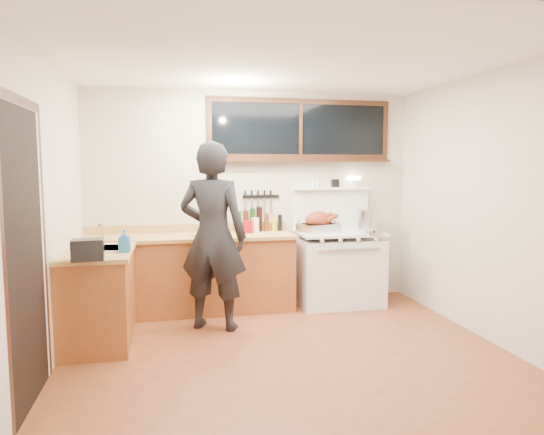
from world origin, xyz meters
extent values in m
cube|color=brown|center=(0.00, 0.00, -0.01)|extent=(4.00, 3.50, 0.02)
cube|color=beige|center=(0.00, 1.77, 1.30)|extent=(4.00, 0.05, 2.60)
cube|color=beige|center=(0.00, -1.77, 1.30)|extent=(4.00, 0.05, 2.60)
cube|color=beige|center=(-2.02, 0.00, 1.30)|extent=(0.05, 3.50, 2.60)
cube|color=beige|center=(2.02, 0.00, 1.30)|extent=(0.05, 3.50, 2.60)
cube|color=white|center=(0.00, 0.00, 2.62)|extent=(4.00, 3.50, 0.05)
cube|color=brown|center=(-0.80, 1.45, 0.43)|extent=(2.40, 0.60, 0.86)
cube|color=tan|center=(-0.80, 1.44, 0.88)|extent=(2.44, 0.64, 0.04)
cube|color=tan|center=(-0.80, 1.74, 0.95)|extent=(2.40, 0.03, 0.10)
sphere|color=#B78C38|center=(-1.80, 1.17, 0.70)|extent=(0.03, 0.03, 0.03)
sphere|color=#B78C38|center=(-1.30, 1.17, 0.70)|extent=(0.03, 0.03, 0.03)
sphere|color=#B78C38|center=(-0.80, 1.17, 0.70)|extent=(0.03, 0.03, 0.03)
sphere|color=#B78C38|center=(-0.30, 1.17, 0.70)|extent=(0.03, 0.03, 0.03)
sphere|color=#B78C38|center=(0.15, 1.17, 0.70)|extent=(0.03, 0.03, 0.03)
cube|color=brown|center=(-1.70, 0.62, 0.43)|extent=(0.60, 1.05, 0.86)
cube|color=tan|center=(-1.69, 0.62, 0.88)|extent=(0.64, 1.09, 0.04)
cube|color=white|center=(-1.68, 0.70, 0.84)|extent=(0.45, 0.40, 0.14)
cube|color=white|center=(-1.68, 0.70, 0.91)|extent=(0.50, 0.45, 0.01)
cylinder|color=silver|center=(-1.68, 0.88, 1.02)|extent=(0.02, 0.02, 0.24)
cylinder|color=silver|center=(-1.68, 0.80, 1.13)|extent=(0.02, 0.18, 0.02)
cube|color=white|center=(1.00, 1.40, 0.41)|extent=(1.00, 0.70, 0.82)
cube|color=white|center=(1.00, 1.40, 0.89)|extent=(1.02, 0.72, 0.03)
cube|color=white|center=(1.00, 1.06, 0.52)|extent=(0.88, 0.02, 0.46)
cylinder|color=silver|center=(1.00, 1.03, 0.74)|extent=(0.75, 0.02, 0.02)
cylinder|color=white|center=(0.67, 1.04, 0.85)|extent=(0.04, 0.03, 0.04)
cylinder|color=white|center=(0.89, 1.04, 0.85)|extent=(0.04, 0.03, 0.04)
cylinder|color=white|center=(1.11, 1.04, 0.85)|extent=(0.04, 0.03, 0.04)
cylinder|color=white|center=(1.33, 1.04, 0.85)|extent=(0.04, 0.03, 0.04)
cube|color=white|center=(1.00, 1.72, 1.15)|extent=(1.00, 0.05, 0.50)
cube|color=white|center=(1.00, 1.69, 1.41)|extent=(1.00, 0.12, 0.03)
cylinder|color=white|center=(1.30, 1.69, 1.47)|extent=(0.09, 0.09, 0.09)
cube|color=#FFE5B2|center=(1.30, 1.69, 1.54)|extent=(0.16, 0.08, 0.05)
cube|color=black|center=(1.05, 1.69, 1.48)|extent=(0.09, 0.05, 0.10)
cylinder|color=white|center=(0.82, 1.69, 1.47)|extent=(0.04, 0.04, 0.09)
cylinder|color=white|center=(0.76, 1.69, 1.47)|extent=(0.04, 0.04, 0.09)
cube|color=black|center=(0.60, 1.73, 2.15)|extent=(2.20, 0.01, 0.62)
cube|color=black|center=(0.60, 1.73, 2.49)|extent=(2.32, 0.04, 0.06)
cube|color=black|center=(0.60, 1.73, 1.81)|extent=(2.32, 0.04, 0.06)
cube|color=black|center=(-0.53, 1.73, 2.15)|extent=(0.06, 0.04, 0.62)
cube|color=black|center=(1.73, 1.73, 2.15)|extent=(0.06, 0.04, 0.62)
cube|color=black|center=(0.60, 1.73, 2.15)|extent=(0.04, 0.04, 0.62)
cube|color=black|center=(0.60, 1.68, 1.76)|extent=(2.32, 0.13, 0.03)
cube|color=black|center=(-1.99, -0.55, 1.05)|extent=(0.01, 0.86, 2.10)
cube|color=black|center=(-1.99, -1.03, 1.05)|extent=(0.01, 0.07, 2.10)
cube|color=black|center=(-1.99, -0.07, 1.05)|extent=(0.01, 0.07, 2.10)
cube|color=black|center=(-1.99, -0.55, 2.14)|extent=(0.01, 1.04, 0.07)
cube|color=black|center=(0.10, 1.74, 1.32)|extent=(0.46, 0.02, 0.04)
cube|color=silver|center=(-0.10, 1.72, 1.21)|extent=(0.02, 0.00, 0.18)
cube|color=black|center=(-0.10, 1.72, 1.35)|extent=(0.02, 0.02, 0.10)
cube|color=silver|center=(-0.02, 1.72, 1.21)|extent=(0.02, 0.00, 0.18)
cube|color=black|center=(-0.02, 1.72, 1.35)|extent=(0.02, 0.02, 0.10)
cube|color=silver|center=(0.06, 1.72, 1.21)|extent=(0.02, 0.00, 0.18)
cube|color=black|center=(0.06, 1.72, 1.35)|extent=(0.02, 0.02, 0.10)
cube|color=silver|center=(0.14, 1.72, 1.21)|extent=(0.03, 0.00, 0.18)
cube|color=black|center=(0.14, 1.72, 1.35)|extent=(0.02, 0.02, 0.10)
cube|color=silver|center=(0.22, 1.72, 1.21)|extent=(0.03, 0.00, 0.18)
cube|color=black|center=(0.22, 1.72, 1.35)|extent=(0.02, 0.02, 0.10)
imported|color=black|center=(-0.58, 0.81, 0.97)|extent=(0.84, 0.71, 1.95)
imported|color=blue|center=(-1.43, 0.46, 1.01)|extent=(0.10, 0.11, 0.22)
cube|color=black|center=(-1.70, 0.12, 0.99)|extent=(0.27, 0.20, 0.18)
cube|color=tan|center=(-0.55, 1.43, 0.91)|extent=(0.48, 0.40, 0.02)
ellipsoid|color=maroon|center=(-0.55, 1.43, 0.97)|extent=(0.26, 0.21, 0.13)
sphere|color=maroon|center=(-0.44, 1.48, 1.00)|extent=(0.05, 0.05, 0.05)
sphere|color=maroon|center=(-0.44, 1.38, 1.00)|extent=(0.05, 0.05, 0.05)
cube|color=silver|center=(0.76, 1.44, 0.95)|extent=(0.52, 0.45, 0.10)
cube|color=#3F3F42|center=(0.76, 1.44, 0.98)|extent=(0.46, 0.39, 0.03)
torus|color=silver|center=(0.52, 1.44, 1.00)|extent=(0.04, 0.10, 0.10)
torus|color=silver|center=(0.99, 1.44, 1.00)|extent=(0.04, 0.10, 0.10)
ellipsoid|color=maroon|center=(0.76, 1.44, 1.04)|extent=(0.41, 0.35, 0.22)
cylinder|color=maroon|center=(0.87, 1.36, 1.06)|extent=(0.13, 0.09, 0.10)
sphere|color=maroon|center=(0.94, 1.36, 1.09)|extent=(0.07, 0.07, 0.07)
cylinder|color=maroon|center=(0.87, 1.53, 1.06)|extent=(0.13, 0.09, 0.10)
sphere|color=maroon|center=(0.94, 1.53, 1.09)|extent=(0.07, 0.07, 0.07)
cylinder|color=silver|center=(1.42, 1.51, 1.03)|extent=(0.28, 0.28, 0.25)
cylinder|color=silver|center=(0.99, 1.70, 0.96)|extent=(0.18, 0.18, 0.11)
cylinder|color=black|center=(1.02, 1.82, 1.00)|extent=(0.05, 0.15, 0.02)
cylinder|color=silver|center=(1.34, 1.13, 0.91)|extent=(0.29, 0.29, 0.02)
sphere|color=black|center=(1.34, 1.13, 0.93)|extent=(0.03, 0.03, 0.03)
cube|color=maroon|center=(-0.10, 1.49, 0.98)|extent=(0.12, 0.11, 0.15)
cylinder|color=white|center=(-0.01, 1.55, 0.99)|extent=(0.10, 0.10, 0.18)
cylinder|color=black|center=(-0.19, 1.63, 1.02)|extent=(0.06, 0.06, 0.25)
cylinder|color=black|center=(-0.11, 1.63, 1.03)|extent=(0.07, 0.07, 0.26)
cylinder|color=black|center=(-0.03, 1.63, 1.04)|extent=(0.06, 0.06, 0.28)
cylinder|color=black|center=(0.06, 1.63, 1.05)|extent=(0.07, 0.07, 0.30)
cylinder|color=black|center=(0.15, 1.63, 1.01)|extent=(0.06, 0.06, 0.22)
cylinder|color=black|center=(0.25, 1.63, 0.99)|extent=(0.06, 0.06, 0.18)
cylinder|color=black|center=(0.32, 1.63, 1.00)|extent=(0.05, 0.05, 0.20)
camera|label=1|loc=(-1.02, -4.16, 1.69)|focal=32.00mm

